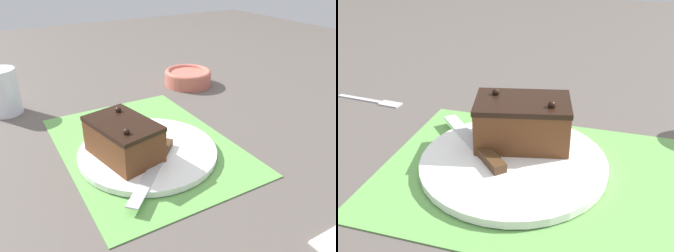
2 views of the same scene
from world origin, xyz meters
TOP-DOWN VIEW (x-y plane):
  - ground_plane at (0.00, 0.00)m, footprint 3.00×3.00m
  - placemat_woven at (0.00, 0.00)m, footprint 0.46×0.34m
  - cake_plate at (0.04, -0.01)m, footprint 0.28×0.28m
  - chocolate_cake at (0.04, -0.06)m, footprint 0.16×0.12m
  - serving_knife at (0.09, -0.02)m, footprint 0.16×0.16m
  - dessert_fork at (0.38, -0.17)m, footprint 0.15×0.03m

SIDE VIEW (x-z plane):
  - ground_plane at x=0.00m, z-range 0.00..0.00m
  - placemat_woven at x=0.00m, z-range 0.00..0.00m
  - dessert_fork at x=0.38m, z-range 0.00..0.01m
  - cake_plate at x=0.04m, z-range 0.00..0.02m
  - serving_knife at x=0.09m, z-range 0.01..0.03m
  - chocolate_cake at x=0.04m, z-range 0.01..0.09m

